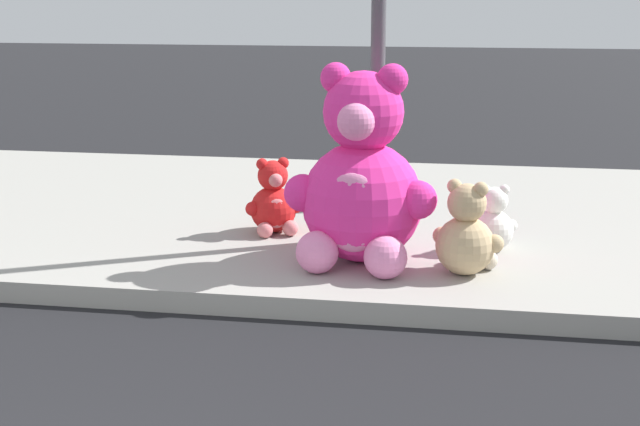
% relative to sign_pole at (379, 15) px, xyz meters
% --- Properties ---
extents(sidewalk, '(28.00, 4.40, 0.15)m').
position_rel_sign_pole_xyz_m(sidewalk, '(-1.00, 0.80, -1.77)').
color(sidewalk, '#9E9B93').
rests_on(sidewalk, ground_plane).
extents(sign_pole, '(0.56, 0.11, 3.20)m').
position_rel_sign_pole_xyz_m(sign_pole, '(0.00, 0.00, 0.00)').
color(sign_pole, '#4C4C51').
rests_on(sign_pole, sidewalk).
extents(plush_pink_large, '(1.08, 0.96, 1.40)m').
position_rel_sign_pole_xyz_m(plush_pink_large, '(-0.05, -0.59, -1.14)').
color(plush_pink_large, '#F22D93').
rests_on(plush_pink_large, sidewalk).
extents(plush_teal, '(0.42, 0.46, 0.60)m').
position_rel_sign_pole_xyz_m(plush_teal, '(-0.31, 0.98, -1.46)').
color(plush_teal, teal).
rests_on(plush_teal, sidewalk).
extents(plush_red, '(0.44, 0.43, 0.60)m').
position_rel_sign_pole_xyz_m(plush_red, '(-0.81, 0.04, -1.46)').
color(plush_red, red).
rests_on(plush_red, sidewalk).
extents(plush_tan, '(0.48, 0.47, 0.65)m').
position_rel_sign_pole_xyz_m(plush_tan, '(0.69, -0.74, -1.44)').
color(plush_tan, tan).
rests_on(plush_tan, sidewalk).
extents(plush_white, '(0.38, 0.35, 0.50)m').
position_rel_sign_pole_xyz_m(plush_white, '(0.89, -0.15, -1.50)').
color(plush_white, white).
rests_on(plush_white, sidewalk).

